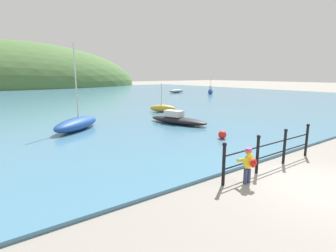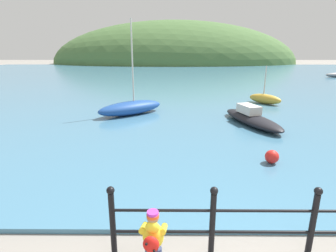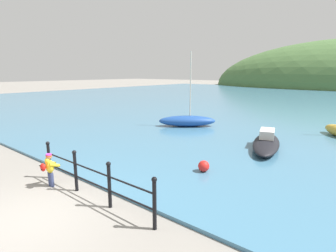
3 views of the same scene
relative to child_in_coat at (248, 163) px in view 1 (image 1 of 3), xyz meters
The scene contains 11 objects.
ground_plane 1.86m from the child_in_coat, 41.87° to the right, with size 200.00×200.00×0.00m, color gray.
water 30.86m from the child_in_coat, 87.56° to the left, with size 80.00×60.00×0.10m, color teal.
far_hillside 68.32m from the child_in_coat, 88.90° to the left, with size 62.71×34.49×21.49m.
iron_railing 1.66m from the child_in_coat, 11.26° to the left, with size 4.63×0.12×1.21m.
child_in_coat is the anchor object (origin of this frame).
boat_green_fishing 33.31m from the child_in_coat, 46.27° to the left, with size 2.09×1.97×2.33m.
boat_red_dinghy 8.64m from the child_in_coat, 64.52° to the left, with size 2.11×4.05×0.77m.
boat_mid_harbor 13.66m from the child_in_coat, 64.58° to the left, with size 1.81×2.01×2.20m.
boat_twin_mast 9.64m from the child_in_coat, 100.01° to the left, with size 3.34×2.98×4.43m.
boat_white_sailboat 35.48m from the child_in_coat, 54.91° to the left, with size 2.90×1.04×0.54m.
mooring_buoy 4.79m from the child_in_coat, 50.29° to the left, with size 0.37×0.37×0.37m, color red.
Camera 1 is at (-7.13, -3.00, 2.97)m, focal length 28.00 mm.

